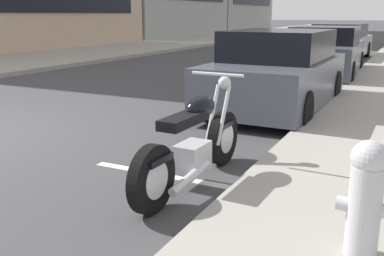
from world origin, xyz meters
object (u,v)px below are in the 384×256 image
parked_car_near_corner (325,53)px  parked_car_second_in_row (278,72)px  fire_hydrant (366,196)px  parked_motorcycle (194,145)px  parked_car_far_down_curb (340,42)px

parked_car_near_corner → parked_car_second_in_row: bearing=178.1°
fire_hydrant → parked_car_near_corner: bearing=11.7°
parked_car_near_corner → fire_hydrant: bearing=-170.7°
parked_car_second_in_row → parked_car_near_corner: 4.95m
parked_motorcycle → parked_car_near_corner: parked_car_near_corner is taller
parked_car_near_corner → parked_motorcycle: bearing=179.7°
parked_motorcycle → parked_car_far_down_curb: parked_car_far_down_curb is taller
parked_car_near_corner → fire_hydrant: parked_car_near_corner is taller
parked_motorcycle → parked_car_near_corner: (9.05, 0.33, 0.25)m
parked_motorcycle → parked_car_second_in_row: bearing=5.8°
parked_car_second_in_row → parked_car_near_corner: (4.95, 0.04, -0.02)m
parked_motorcycle → fire_hydrant: bearing=-117.2°
parked_motorcycle → parked_car_second_in_row: 4.12m
parked_car_second_in_row → fire_hydrant: 5.47m
parked_motorcycle → parked_car_far_down_curb: size_ratio=0.45×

